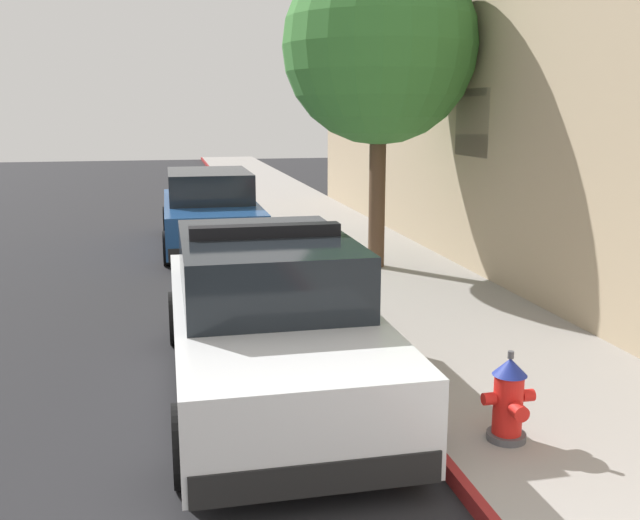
{
  "coord_description": "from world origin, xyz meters",
  "views": [
    {
      "loc": [
        -2.06,
        -1.78,
        2.78
      ],
      "look_at": [
        -0.29,
        6.42,
        1.0
      ],
      "focal_mm": 39.68,
      "sensor_mm": 36.0,
      "label": 1
    }
  ],
  "objects_px": {
    "police_cruiser": "(268,318)",
    "parked_car_silver_ahead": "(210,211)",
    "fire_hydrant": "(509,400)",
    "street_tree": "(380,47)"
  },
  "relations": [
    {
      "from": "police_cruiser",
      "to": "street_tree",
      "type": "relative_size",
      "value": 0.92
    },
    {
      "from": "police_cruiser",
      "to": "parked_car_silver_ahead",
      "type": "height_order",
      "value": "police_cruiser"
    },
    {
      "from": "parked_car_silver_ahead",
      "to": "fire_hydrant",
      "type": "bearing_deg",
      "value": -79.66
    },
    {
      "from": "parked_car_silver_ahead",
      "to": "street_tree",
      "type": "bearing_deg",
      "value": -50.43
    },
    {
      "from": "street_tree",
      "to": "fire_hydrant",
      "type": "bearing_deg",
      "value": -97.39
    },
    {
      "from": "police_cruiser",
      "to": "fire_hydrant",
      "type": "xyz_separation_m",
      "value": [
        1.7,
        -1.82,
        -0.26
      ]
    },
    {
      "from": "fire_hydrant",
      "to": "police_cruiser",
      "type": "bearing_deg",
      "value": 133.11
    },
    {
      "from": "police_cruiser",
      "to": "street_tree",
      "type": "xyz_separation_m",
      "value": [
        2.56,
        4.75,
        3.05
      ]
    },
    {
      "from": "parked_car_silver_ahead",
      "to": "street_tree",
      "type": "relative_size",
      "value": 0.92
    },
    {
      "from": "parked_car_silver_ahead",
      "to": "police_cruiser",
      "type": "bearing_deg",
      "value": -89.44
    }
  ]
}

